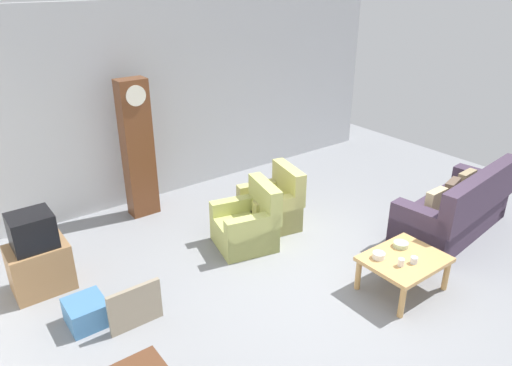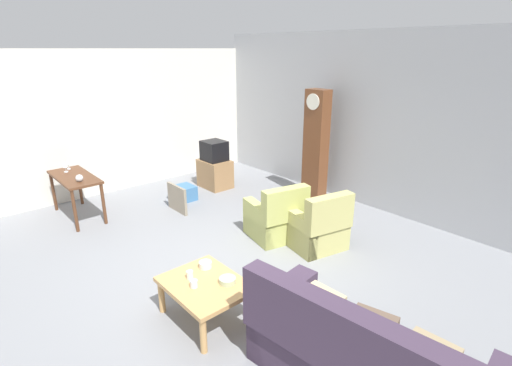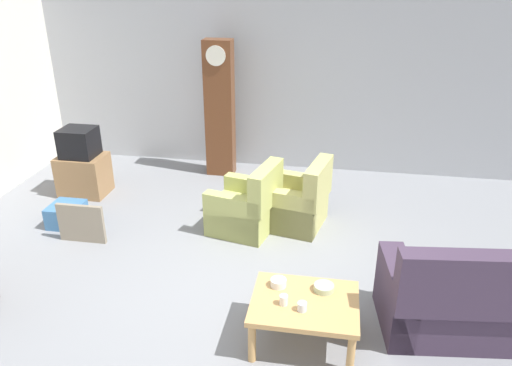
{
  "view_description": "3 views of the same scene",
  "coord_description": "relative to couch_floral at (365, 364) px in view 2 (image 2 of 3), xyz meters",
  "views": [
    {
      "loc": [
        -3.7,
        -3.47,
        3.59
      ],
      "look_at": [
        -0.31,
        1.06,
        1.03
      ],
      "focal_mm": 33.19,
      "sensor_mm": 36.0,
      "label": 1
    },
    {
      "loc": [
        3.69,
        -2.7,
        2.88
      ],
      "look_at": [
        -0.28,
        0.79,
        1.04
      ],
      "focal_mm": 27.19,
      "sensor_mm": 36.0,
      "label": 2
    },
    {
      "loc": [
        0.75,
        -4.3,
        3.22
      ],
      "look_at": [
        -0.11,
        0.77,
        0.9
      ],
      "focal_mm": 34.51,
      "sensor_mm": 36.0,
      "label": 3
    }
  ],
  "objects": [
    {
      "name": "cup_white_porcelain",
      "position": [
        -1.95,
        -0.5,
        0.14
      ],
      "size": [
        0.07,
        0.07,
        0.09
      ],
      "primitive_type": "cylinder",
      "color": "white",
      "rests_on": "coffee_table_wood"
    },
    {
      "name": "pegboard_wall_left",
      "position": [
        -6.55,
        0.69,
        1.08
      ],
      "size": [
        0.12,
        6.4,
        2.88
      ],
      "primitive_type": "cube",
      "color": "silver",
      "rests_on": "ground_plane"
    },
    {
      "name": "bowl_white_stacked",
      "position": [
        -2.03,
        -0.24,
        0.13
      ],
      "size": [
        0.15,
        0.15,
        0.07
      ],
      "primitive_type": "cylinder",
      "color": "white",
      "rests_on": "coffee_table_wood"
    },
    {
      "name": "framed_picture_leaning",
      "position": [
        -4.64,
        0.9,
        -0.1
      ],
      "size": [
        0.6,
        0.05,
        0.51
      ],
      "primitive_type": "cube",
      "color": "gray",
      "rests_on": "ground_plane"
    },
    {
      "name": "couch_floral",
      "position": [
        0.0,
        0.0,
        0.0
      ],
      "size": [
        2.19,
        1.12,
        1.04
      ],
      "color": "#423347",
      "rests_on": "ground_plane"
    },
    {
      "name": "cup_blue_rimmed",
      "position": [
        -1.78,
        -0.55,
        0.14
      ],
      "size": [
        0.08,
        0.08,
        0.08
      ],
      "primitive_type": "cylinder",
      "color": "silver",
      "rests_on": "coffee_table_wood"
    },
    {
      "name": "grandfather_clock",
      "position": [
        -3.43,
        3.34,
        0.73
      ],
      "size": [
        0.44,
        0.3,
        2.16
      ],
      "color": "brown",
      "rests_on": "ground_plane"
    },
    {
      "name": "wine_glass_tall",
      "position": [
        -6.06,
        -0.5,
        0.54
      ],
      "size": [
        0.08,
        0.08,
        0.19
      ],
      "color": "silver",
      "rests_on": "console_table_dark"
    },
    {
      "name": "glass_dome_cloche",
      "position": [
        -5.22,
        -0.58,
        0.48
      ],
      "size": [
        0.12,
        0.12,
        0.12
      ],
      "primitive_type": "sphere",
      "color": "silver",
      "rests_on": "console_table_dark"
    },
    {
      "name": "armchair_olive_far",
      "position": [
        -2.04,
        1.78,
        -0.05
      ],
      "size": [
        0.94,
        0.91,
        0.92
      ],
      "color": "tan",
      "rests_on": "ground_plane"
    },
    {
      "name": "storage_box_blue",
      "position": [
        -5.06,
        1.27,
        -0.21
      ],
      "size": [
        0.41,
        0.44,
        0.29
      ],
      "primitive_type": "cube",
      "color": "teal",
      "rests_on": "ground_plane"
    },
    {
      "name": "bowl_shallow_green",
      "position": [
        -1.61,
        -0.23,
        0.13
      ],
      "size": [
        0.19,
        0.19,
        0.06
      ],
      "primitive_type": "cylinder",
      "color": "#B2C69E",
      "rests_on": "coffee_table_wood"
    },
    {
      "name": "coffee_table_wood",
      "position": [
        -1.77,
        -0.42,
        0.03
      ],
      "size": [
        0.96,
        0.76,
        0.45
      ],
      "color": "tan",
      "rests_on": "ground_plane"
    },
    {
      "name": "ground_plane",
      "position": [
        -2.35,
        0.29,
        -0.36
      ],
      "size": [
        10.4,
        10.4,
        0.0
      ],
      "primitive_type": "plane",
      "color": "gray"
    },
    {
      "name": "armchair_olive_near",
      "position": [
        -2.67,
        1.55,
        -0.05
      ],
      "size": [
        0.94,
        0.92,
        0.92
      ],
      "color": "#B7BC66",
      "rests_on": "ground_plane"
    },
    {
      "name": "garage_door_wall",
      "position": [
        -2.35,
        3.89,
        1.24
      ],
      "size": [
        8.4,
        0.16,
        3.2
      ],
      "primitive_type": "cube",
      "color": "#ADAFB5",
      "rests_on": "ground_plane"
    },
    {
      "name": "wine_glass_mid",
      "position": [
        -5.91,
        -0.59,
        0.53
      ],
      "size": [
        0.08,
        0.08,
        0.17
      ],
      "color": "silver",
      "rests_on": "console_table_dark"
    },
    {
      "name": "tv_crt",
      "position": [
        -5.28,
        2.22,
        0.46
      ],
      "size": [
        0.48,
        0.44,
        0.42
      ],
      "primitive_type": "cube",
      "color": "black",
      "rests_on": "tv_stand_cabinet"
    },
    {
      "name": "tv_stand_cabinet",
      "position": [
        -5.28,
        2.22,
        -0.05
      ],
      "size": [
        0.68,
        0.52,
        0.61
      ],
      "primitive_type": "cube",
      "color": "#997047",
      "rests_on": "ground_plane"
    },
    {
      "name": "console_table_dark",
      "position": [
        -5.59,
        -0.55,
        0.3
      ],
      "size": [
        1.3,
        0.56,
        0.77
      ],
      "color": "#56331E",
      "rests_on": "ground_plane"
    }
  ]
}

